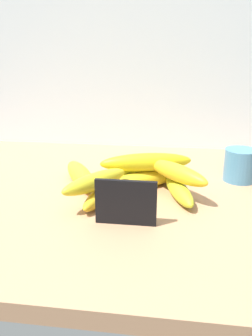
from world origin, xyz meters
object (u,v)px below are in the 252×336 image
(banana_7, at_px, (146,162))
(banana_6, at_px, (95,181))
(chalkboard_sign, at_px, (126,204))
(banana_5, at_px, (177,172))
(banana_0, at_px, (81,175))
(banana_2, at_px, (153,174))
(banana_1, at_px, (142,180))
(banana_4, at_px, (101,195))
(banana_3, at_px, (179,190))
(coffee_mug, at_px, (241,165))

(banana_7, bearing_deg, banana_6, -128.85)
(chalkboard_sign, height_order, banana_5, chalkboard_sign)
(banana_0, bearing_deg, banana_2, 12.28)
(banana_0, relative_size, banana_2, 1.00)
(banana_1, bearing_deg, chalkboard_sign, -93.66)
(banana_1, distance_m, banana_7, 0.04)
(banana_7, bearing_deg, banana_5, -34.09)
(banana_4, bearing_deg, banana_5, 19.21)
(chalkboard_sign, relative_size, banana_3, 0.69)
(chalkboard_sign, bearing_deg, banana_6, 134.60)
(banana_3, relative_size, banana_5, 0.94)
(banana_0, distance_m, banana_4, 0.11)
(coffee_mug, distance_m, banana_0, 0.38)
(banana_4, distance_m, banana_6, 0.04)
(banana_6, relative_size, banana_7, 0.79)
(banana_2, distance_m, banana_5, 0.10)
(banana_1, height_order, banana_2, banana_2)
(chalkboard_sign, xyz_separation_m, banana_6, (-0.07, 0.07, 0.01))
(banana_3, bearing_deg, banana_7, 142.57)
(chalkboard_sign, xyz_separation_m, banana_7, (0.02, 0.19, 0.02))
(banana_1, xyz_separation_m, banana_4, (-0.07, -0.09, -0.00))
(banana_1, bearing_deg, banana_4, -130.26)
(banana_1, bearing_deg, banana_5, -24.66)
(coffee_mug, height_order, banana_4, coffee_mug)
(banana_6, distance_m, banana_7, 0.15)
(banana_3, relative_size, banana_4, 1.03)
(chalkboard_sign, bearing_deg, banana_1, 86.34)
(banana_2, bearing_deg, coffee_mug, 11.43)
(chalkboard_sign, height_order, banana_3, chalkboard_sign)
(banana_1, bearing_deg, banana_7, 50.93)
(banana_2, relative_size, banana_6, 1.15)
(banana_4, xyz_separation_m, banana_7, (0.08, 0.10, 0.04))
(banana_2, height_order, banana_4, banana_2)
(banana_6, bearing_deg, banana_1, 51.17)
(coffee_mug, bearing_deg, banana_7, -162.15)
(banana_5, distance_m, banana_7, 0.08)
(banana_5, xyz_separation_m, banana_7, (-0.07, 0.05, 0.00))
(banana_6, height_order, banana_7, banana_7)
(banana_2, distance_m, banana_3, 0.11)
(banana_3, bearing_deg, banana_4, -165.19)
(coffee_mug, bearing_deg, banana_1, -160.36)
(banana_3, bearing_deg, banana_6, -161.23)
(banana_3, distance_m, banana_7, 0.10)
(banana_5, bearing_deg, banana_0, 169.81)
(coffee_mug, xyz_separation_m, banana_0, (-0.37, -0.08, -0.02))
(banana_5, bearing_deg, banana_3, -59.45)
(banana_4, xyz_separation_m, banana_6, (-0.01, -0.01, 0.03))
(banana_6, bearing_deg, banana_0, 119.21)
(banana_3, xyz_separation_m, banana_4, (-0.16, -0.04, -0.00))
(banana_2, xyz_separation_m, banana_7, (-0.01, -0.03, 0.04))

